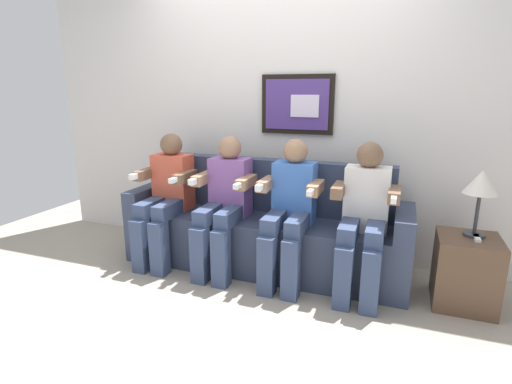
% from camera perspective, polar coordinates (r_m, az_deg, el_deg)
% --- Properties ---
extents(ground_plane, '(6.17, 6.17, 0.00)m').
position_cam_1_polar(ground_plane, '(3.18, -0.96, -12.94)').
color(ground_plane, '#9E9384').
extents(back_wall_assembly, '(4.75, 0.10, 2.60)m').
position_cam_1_polar(back_wall_assembly, '(3.55, 3.58, 11.80)').
color(back_wall_assembly, silver).
rests_on(back_wall_assembly, ground_plane).
extents(couch, '(2.35, 0.58, 0.90)m').
position_cam_1_polar(couch, '(3.34, 1.06, -5.74)').
color(couch, '#333D56').
rests_on(couch, ground_plane).
extents(person_leftmost, '(0.46, 0.56, 1.11)m').
position_cam_1_polar(person_leftmost, '(3.46, -12.88, -0.29)').
color(person_leftmost, '#D8593F').
rests_on(person_leftmost, ground_plane).
extents(person_left_center, '(0.46, 0.56, 1.11)m').
position_cam_1_polar(person_left_center, '(3.20, -4.58, -1.17)').
color(person_left_center, '#8C59A5').
rests_on(person_left_center, ground_plane).
extents(person_right_center, '(0.46, 0.56, 1.11)m').
position_cam_1_polar(person_right_center, '(3.01, 4.97, -2.15)').
color(person_right_center, '#3F72CC').
rests_on(person_right_center, ground_plane).
extents(person_rightmost, '(0.46, 0.56, 1.11)m').
position_cam_1_polar(person_rightmost, '(2.93, 15.43, -3.16)').
color(person_rightmost, white).
rests_on(person_rightmost, ground_plane).
extents(side_table_right, '(0.40, 0.40, 0.50)m').
position_cam_1_polar(side_table_right, '(3.14, 28.05, -10.12)').
color(side_table_right, brown).
rests_on(side_table_right, ground_plane).
extents(table_lamp, '(0.22, 0.22, 0.46)m').
position_cam_1_polar(table_lamp, '(3.00, 29.82, 0.86)').
color(table_lamp, '#333338').
rests_on(table_lamp, side_table_right).
extents(spare_remote_on_table, '(0.04, 0.13, 0.02)m').
position_cam_1_polar(spare_remote_on_table, '(3.03, 29.33, -5.82)').
color(spare_remote_on_table, white).
rests_on(spare_remote_on_table, side_table_right).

